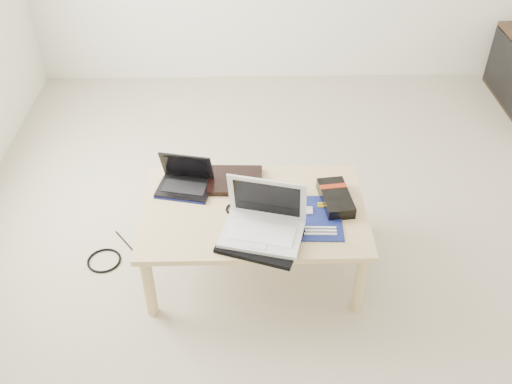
{
  "coord_description": "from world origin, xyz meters",
  "views": [
    {
      "loc": [
        -0.37,
        -2.28,
        2.21
      ],
      "look_at": [
        -0.32,
        -0.16,
        0.51
      ],
      "focal_mm": 40.0,
      "sensor_mm": 36.0,
      "label": 1
    }
  ],
  "objects_px": {
    "white_laptop": "(264,221)",
    "gpu_box": "(336,198)",
    "netbook": "(185,181)",
    "coffee_table": "(254,216)"
  },
  "relations": [
    {
      "from": "white_laptop",
      "to": "gpu_box",
      "type": "xyz_separation_m",
      "value": [
        0.36,
        0.22,
        -0.05
      ]
    },
    {
      "from": "white_laptop",
      "to": "netbook",
      "type": "bearing_deg",
      "value": 137.64
    },
    {
      "from": "coffee_table",
      "to": "white_laptop",
      "type": "bearing_deg",
      "value": -76.33
    },
    {
      "from": "netbook",
      "to": "white_laptop",
      "type": "bearing_deg",
      "value": -42.36
    },
    {
      "from": "coffee_table",
      "to": "gpu_box",
      "type": "bearing_deg",
      "value": 5.54
    },
    {
      "from": "coffee_table",
      "to": "gpu_box",
      "type": "distance_m",
      "value": 0.42
    },
    {
      "from": "netbook",
      "to": "gpu_box",
      "type": "relative_size",
      "value": 1.07
    },
    {
      "from": "gpu_box",
      "to": "coffee_table",
      "type": "bearing_deg",
      "value": -174.46
    },
    {
      "from": "netbook",
      "to": "gpu_box",
      "type": "bearing_deg",
      "value": -10.34
    },
    {
      "from": "coffee_table",
      "to": "gpu_box",
      "type": "height_order",
      "value": "gpu_box"
    }
  ]
}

